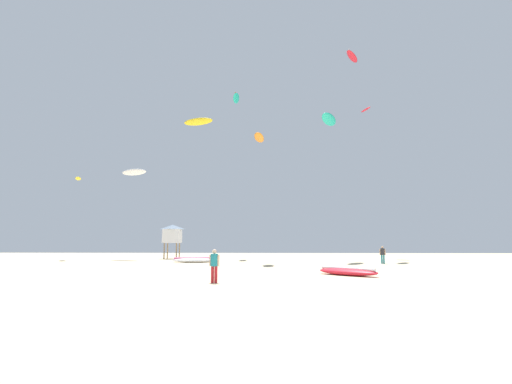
{
  "coord_description": "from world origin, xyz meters",
  "views": [
    {
      "loc": [
        1.39,
        -15.6,
        1.87
      ],
      "look_at": [
        0.0,
        15.59,
        6.02
      ],
      "focal_mm": 27.14,
      "sensor_mm": 36.0,
      "label": 1
    }
  ],
  "objects_px": {
    "person_midground": "(383,253)",
    "kite_aloft_2": "(236,98)",
    "kite_aloft_0": "(78,179)",
    "kite_aloft_1": "(366,110)",
    "kite_grounded_mid": "(194,260)",
    "kite_aloft_6": "(329,119)",
    "kite_aloft_7": "(198,122)",
    "kite_aloft_5": "(134,172)",
    "kite_aloft_3": "(259,138)",
    "person_foreground": "(214,263)",
    "lifeguard_tower": "(172,234)",
    "kite_aloft_4": "(352,56)",
    "kite_grounded_near": "(347,271)"
  },
  "relations": [
    {
      "from": "kite_aloft_0",
      "to": "kite_aloft_6",
      "type": "distance_m",
      "value": 30.46
    },
    {
      "from": "kite_aloft_7",
      "to": "person_foreground",
      "type": "bearing_deg",
      "value": -76.86
    },
    {
      "from": "kite_grounded_near",
      "to": "kite_aloft_1",
      "type": "distance_m",
      "value": 36.63
    },
    {
      "from": "kite_aloft_7",
      "to": "kite_grounded_mid",
      "type": "bearing_deg",
      "value": -79.23
    },
    {
      "from": "kite_aloft_0",
      "to": "person_midground",
      "type": "bearing_deg",
      "value": -13.58
    },
    {
      "from": "kite_aloft_3",
      "to": "kite_grounded_mid",
      "type": "bearing_deg",
      "value": 174.51
    },
    {
      "from": "kite_aloft_5",
      "to": "kite_aloft_7",
      "type": "distance_m",
      "value": 10.11
    },
    {
      "from": "person_foreground",
      "to": "kite_grounded_mid",
      "type": "xyz_separation_m",
      "value": [
        -4.9,
        19.43,
        -0.68
      ]
    },
    {
      "from": "kite_aloft_2",
      "to": "kite_aloft_4",
      "type": "relative_size",
      "value": 0.92
    },
    {
      "from": "kite_aloft_3",
      "to": "kite_aloft_5",
      "type": "height_order",
      "value": "kite_aloft_3"
    },
    {
      "from": "person_foreground",
      "to": "kite_aloft_2",
      "type": "distance_m",
      "value": 38.3
    },
    {
      "from": "kite_aloft_1",
      "to": "kite_aloft_7",
      "type": "relative_size",
      "value": 0.57
    },
    {
      "from": "person_midground",
      "to": "kite_aloft_2",
      "type": "bearing_deg",
      "value": 64.9
    },
    {
      "from": "kite_aloft_1",
      "to": "kite_aloft_2",
      "type": "height_order",
      "value": "kite_aloft_2"
    },
    {
      "from": "person_foreground",
      "to": "lifeguard_tower",
      "type": "distance_m",
      "value": 30.57
    },
    {
      "from": "person_foreground",
      "to": "person_midground",
      "type": "xyz_separation_m",
      "value": [
        12.93,
        17.96,
        0.02
      ]
    },
    {
      "from": "person_midground",
      "to": "kite_aloft_7",
      "type": "height_order",
      "value": "kite_aloft_7"
    },
    {
      "from": "kite_aloft_7",
      "to": "kite_grounded_near",
      "type": "bearing_deg",
      "value": -59.62
    },
    {
      "from": "person_midground",
      "to": "kite_aloft_6",
      "type": "height_order",
      "value": "kite_aloft_6"
    },
    {
      "from": "kite_aloft_7",
      "to": "kite_aloft_0",
      "type": "bearing_deg",
      "value": -172.01
    },
    {
      "from": "kite_aloft_3",
      "to": "kite_aloft_4",
      "type": "distance_m",
      "value": 20.26
    },
    {
      "from": "kite_aloft_7",
      "to": "lifeguard_tower",
      "type": "bearing_deg",
      "value": 163.81
    },
    {
      "from": "person_foreground",
      "to": "person_midground",
      "type": "height_order",
      "value": "person_midground"
    },
    {
      "from": "person_foreground",
      "to": "kite_aloft_4",
      "type": "relative_size",
      "value": 0.41
    },
    {
      "from": "person_foreground",
      "to": "kite_grounded_near",
      "type": "bearing_deg",
      "value": -41.25
    },
    {
      "from": "kite_grounded_near",
      "to": "kite_aloft_3",
      "type": "bearing_deg",
      "value": 111.89
    },
    {
      "from": "person_midground",
      "to": "kite_aloft_0",
      "type": "height_order",
      "value": "kite_aloft_0"
    },
    {
      "from": "kite_aloft_2",
      "to": "kite_aloft_5",
      "type": "xyz_separation_m",
      "value": [
        -12.05,
        -4.87,
        -11.14
      ]
    },
    {
      "from": "kite_aloft_1",
      "to": "kite_grounded_near",
      "type": "bearing_deg",
      "value": -106.47
    },
    {
      "from": "kite_aloft_1",
      "to": "kite_aloft_3",
      "type": "height_order",
      "value": "kite_aloft_1"
    },
    {
      "from": "person_midground",
      "to": "kite_aloft_4",
      "type": "xyz_separation_m",
      "value": [
        0.16,
        10.74,
        24.72
      ]
    },
    {
      "from": "person_midground",
      "to": "kite_aloft_4",
      "type": "bearing_deg",
      "value": 17.26
    },
    {
      "from": "kite_grounded_near",
      "to": "kite_aloft_6",
      "type": "bearing_deg",
      "value": 83.96
    },
    {
      "from": "lifeguard_tower",
      "to": "kite_aloft_1",
      "type": "height_order",
      "value": "kite_aloft_1"
    },
    {
      "from": "kite_aloft_3",
      "to": "kite_aloft_6",
      "type": "distance_m",
      "value": 9.91
    },
    {
      "from": "lifeguard_tower",
      "to": "kite_aloft_6",
      "type": "xyz_separation_m",
      "value": [
        18.88,
        -4.98,
        12.73
      ]
    },
    {
      "from": "kite_grounded_near",
      "to": "kite_aloft_3",
      "type": "height_order",
      "value": "kite_aloft_3"
    },
    {
      "from": "person_midground",
      "to": "kite_grounded_near",
      "type": "xyz_separation_m",
      "value": [
        -5.76,
        -13.34,
        -0.72
      ]
    },
    {
      "from": "kite_grounded_near",
      "to": "kite_aloft_6",
      "type": "height_order",
      "value": "kite_aloft_6"
    },
    {
      "from": "kite_grounded_mid",
      "to": "lifeguard_tower",
      "type": "xyz_separation_m",
      "value": [
        -4.76,
        9.5,
        2.81
      ]
    },
    {
      "from": "kite_aloft_5",
      "to": "kite_aloft_6",
      "type": "height_order",
      "value": "kite_aloft_6"
    },
    {
      "from": "kite_aloft_2",
      "to": "kite_aloft_7",
      "type": "height_order",
      "value": "kite_aloft_2"
    },
    {
      "from": "lifeguard_tower",
      "to": "kite_aloft_6",
      "type": "relative_size",
      "value": 0.9
    },
    {
      "from": "kite_aloft_0",
      "to": "kite_aloft_1",
      "type": "relative_size",
      "value": 1.0
    },
    {
      "from": "kite_aloft_2",
      "to": "kite_aloft_6",
      "type": "distance_m",
      "value": 15.19
    },
    {
      "from": "person_midground",
      "to": "kite_aloft_2",
      "type": "xyz_separation_m",
      "value": [
        -15.08,
        14.16,
        20.72
      ]
    },
    {
      "from": "kite_grounded_near",
      "to": "lifeguard_tower",
      "type": "bearing_deg",
      "value": 124.72
    },
    {
      "from": "kite_grounded_near",
      "to": "kite_aloft_7",
      "type": "bearing_deg",
      "value": 120.38
    },
    {
      "from": "kite_aloft_5",
      "to": "kite_aloft_1",
      "type": "bearing_deg",
      "value": 12.55
    },
    {
      "from": "kite_grounded_mid",
      "to": "kite_aloft_0",
      "type": "distance_m",
      "value": 19.36
    }
  ]
}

